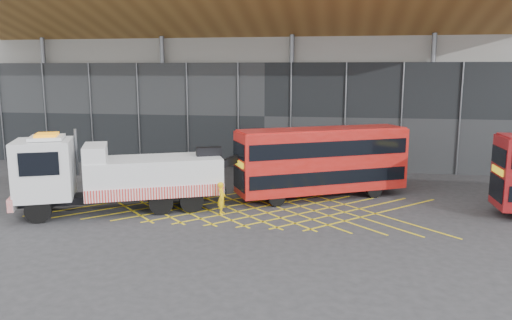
# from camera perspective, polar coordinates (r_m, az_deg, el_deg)

# --- Properties ---
(ground_plane) EXTENTS (120.00, 120.00, 0.00)m
(ground_plane) POSITION_cam_1_polar(r_m,az_deg,el_deg) (28.00, -6.60, -5.19)
(ground_plane) COLOR #2C2C2E
(road_markings) EXTENTS (21.56, 7.16, 0.01)m
(road_markings) POSITION_cam_1_polar(r_m,az_deg,el_deg) (27.44, -1.76, -5.43)
(road_markings) COLOR yellow
(road_markings) RESTS_ON ground_plane
(construction_building) EXTENTS (55.00, 23.97, 18.00)m
(construction_building) POSITION_cam_1_polar(r_m,az_deg,el_deg) (44.71, 2.28, 12.18)
(construction_building) COLOR gray
(construction_building) RESTS_ON ground_plane
(recovery_truck) EXTENTS (12.03, 6.96, 4.34)m
(recovery_truck) POSITION_cam_1_polar(r_m,az_deg,el_deg) (27.32, -15.93, -1.58)
(recovery_truck) COLOR black
(recovery_truck) RESTS_ON ground_plane
(bus_towed) EXTENTS (10.00, 6.75, 4.11)m
(bus_towed) POSITION_cam_1_polar(r_m,az_deg,el_deg) (29.33, 7.54, 0.06)
(bus_towed) COLOR #AD140F
(bus_towed) RESTS_ON ground_plane
(worker) EXTENTS (0.46, 0.66, 1.70)m
(worker) POSITION_cam_1_polar(r_m,az_deg,el_deg) (26.10, -3.95, -4.36)
(worker) COLOR yellow
(worker) RESTS_ON ground_plane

